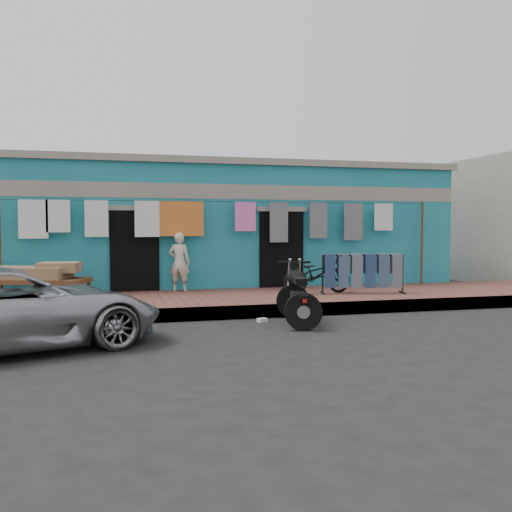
{
  "coord_description": "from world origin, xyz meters",
  "views": [
    {
      "loc": [
        -2.86,
        -8.74,
        1.73
      ],
      "look_at": [
        0.0,
        2.0,
        1.15
      ],
      "focal_mm": 40.0,
      "sensor_mm": 36.0,
      "label": 1
    }
  ],
  "objects_px": {
    "charpoy": "(37,282)",
    "jeans_rack": "(363,273)",
    "car": "(10,308)",
    "seated_person": "(179,262)",
    "bicycle": "(317,270)",
    "motorcycle": "(298,293)"
  },
  "relations": [
    {
      "from": "seated_person",
      "to": "jeans_rack",
      "type": "bearing_deg",
      "value": -177.51
    },
    {
      "from": "car",
      "to": "bicycle",
      "type": "distance_m",
      "value": 6.64
    },
    {
      "from": "seated_person",
      "to": "charpoy",
      "type": "distance_m",
      "value": 3.07
    },
    {
      "from": "bicycle",
      "to": "charpoy",
      "type": "height_order",
      "value": "bicycle"
    },
    {
      "from": "car",
      "to": "bicycle",
      "type": "relative_size",
      "value": 2.63
    },
    {
      "from": "motorcycle",
      "to": "charpoy",
      "type": "distance_m",
      "value": 5.39
    },
    {
      "from": "motorcycle",
      "to": "jeans_rack",
      "type": "relative_size",
      "value": 0.92
    },
    {
      "from": "bicycle",
      "to": "motorcycle",
      "type": "bearing_deg",
      "value": 143.09
    },
    {
      "from": "charpoy",
      "to": "jeans_rack",
      "type": "relative_size",
      "value": 1.22
    },
    {
      "from": "bicycle",
      "to": "motorcycle",
      "type": "height_order",
      "value": "bicycle"
    },
    {
      "from": "car",
      "to": "charpoy",
      "type": "height_order",
      "value": "car"
    },
    {
      "from": "bicycle",
      "to": "jeans_rack",
      "type": "bearing_deg",
      "value": -109.51
    },
    {
      "from": "jeans_rack",
      "to": "seated_person",
      "type": "bearing_deg",
      "value": 159.48
    },
    {
      "from": "car",
      "to": "jeans_rack",
      "type": "distance_m",
      "value": 7.43
    },
    {
      "from": "car",
      "to": "jeans_rack",
      "type": "relative_size",
      "value": 2.23
    },
    {
      "from": "charpoy",
      "to": "jeans_rack",
      "type": "xyz_separation_m",
      "value": [
        6.84,
        -0.76,
        0.09
      ]
    },
    {
      "from": "motorcycle",
      "to": "jeans_rack",
      "type": "bearing_deg",
      "value": 53.31
    },
    {
      "from": "seated_person",
      "to": "jeans_rack",
      "type": "xyz_separation_m",
      "value": [
        3.86,
        -1.45,
        -0.22
      ]
    },
    {
      "from": "charpoy",
      "to": "motorcycle",
      "type": "bearing_deg",
      "value": -30.59
    },
    {
      "from": "jeans_rack",
      "to": "charpoy",
      "type": "bearing_deg",
      "value": 173.68
    },
    {
      "from": "seated_person",
      "to": "bicycle",
      "type": "bearing_deg",
      "value": 179.61
    },
    {
      "from": "charpoy",
      "to": "seated_person",
      "type": "bearing_deg",
      "value": 13.0
    }
  ]
}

